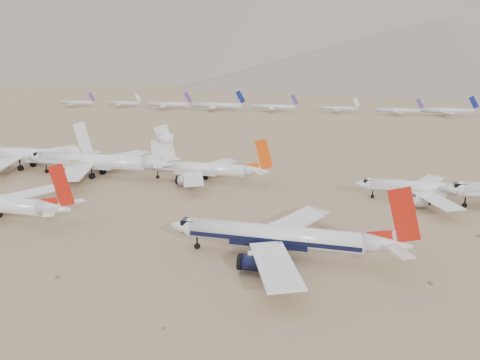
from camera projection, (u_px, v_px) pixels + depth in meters
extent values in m
plane|color=#80654A|center=(299.00, 272.00, 91.71)|extent=(7000.00, 7000.00, 0.00)
cylinder|color=white|center=(274.00, 235.00, 97.63)|extent=(36.70, 4.34, 4.34)
cube|color=black|center=(274.00, 237.00, 97.76)|extent=(35.96, 4.40, 0.98)
sphere|color=white|center=(192.00, 227.00, 102.43)|extent=(4.34, 4.34, 4.34)
cube|color=black|center=(189.00, 222.00, 102.32)|extent=(3.04, 2.82, 1.08)
cone|color=white|center=(388.00, 245.00, 91.61)|extent=(9.17, 4.34, 4.34)
cube|color=white|center=(275.00, 265.00, 85.04)|extent=(14.17, 22.33, 0.68)
cube|color=white|center=(399.00, 251.00, 87.07)|extent=(5.82, 7.62, 0.26)
cylinder|color=black|center=(254.00, 263.00, 90.38)|extent=(5.10, 3.12, 3.12)
cube|color=white|center=(297.00, 220.00, 109.10)|extent=(14.17, 22.33, 0.68)
cube|color=white|center=(397.00, 235.00, 94.96)|extent=(5.82, 7.62, 0.26)
cylinder|color=black|center=(273.00, 232.00, 107.24)|extent=(5.10, 3.12, 3.12)
cube|color=#B3190D|center=(404.00, 215.00, 89.43)|extent=(6.95, 0.35, 11.46)
cylinder|color=black|center=(197.00, 246.00, 103.19)|extent=(1.30, 0.54, 1.30)
cylinder|color=black|center=(278.00, 260.00, 95.37)|extent=(1.82, 1.08, 1.82)
cylinder|color=black|center=(284.00, 249.00, 101.04)|extent=(1.82, 1.08, 1.82)
cone|color=white|center=(55.00, 208.00, 115.24)|extent=(8.75, 4.20, 4.20)
cube|color=white|center=(50.00, 212.00, 110.89)|extent=(5.56, 7.27, 0.25)
cube|color=white|center=(26.00, 194.00, 131.96)|extent=(13.52, 21.31, 0.65)
cube|color=white|center=(71.00, 202.00, 118.44)|extent=(5.56, 7.27, 0.25)
cylinder|color=silver|center=(3.00, 203.00, 130.19)|extent=(4.86, 3.02, 3.02)
cube|color=#B3190D|center=(61.00, 185.00, 113.15)|extent=(6.64, 0.34, 10.93)
sphere|color=white|center=(462.00, 189.00, 132.29)|extent=(4.61, 4.61, 4.61)
cube|color=black|center=(460.00, 185.00, 132.17)|extent=(3.23, 3.00, 1.15)
cylinder|color=black|center=(465.00, 205.00, 133.10)|extent=(1.38, 0.58, 1.38)
cylinder|color=white|center=(424.00, 188.00, 137.88)|extent=(30.98, 3.76, 3.76)
cube|color=silver|center=(424.00, 189.00, 137.99)|extent=(30.36, 3.82, 0.85)
sphere|color=white|center=(370.00, 184.00, 141.94)|extent=(3.76, 3.76, 3.76)
cube|color=black|center=(368.00, 181.00, 141.84)|extent=(2.64, 2.45, 0.94)
cube|color=white|center=(437.00, 200.00, 127.21)|extent=(11.96, 18.85, 0.58)
cylinder|color=silver|center=(420.00, 202.00, 131.73)|extent=(4.30, 2.71, 2.71)
cube|color=white|center=(429.00, 182.00, 147.62)|extent=(11.96, 18.85, 0.58)
cylinder|color=silver|center=(415.00, 188.00, 146.06)|extent=(4.30, 2.71, 2.71)
cylinder|color=black|center=(372.00, 196.00, 142.59)|extent=(1.13, 0.47, 1.13)
cylinder|color=black|center=(429.00, 202.00, 135.93)|extent=(1.58, 0.94, 1.58)
cylinder|color=black|center=(427.00, 197.00, 140.85)|extent=(1.58, 0.94, 1.58)
cylinder|color=white|center=(199.00, 168.00, 161.99)|extent=(33.47, 4.09, 4.09)
cube|color=silver|center=(199.00, 170.00, 162.11)|extent=(32.80, 4.15, 0.92)
sphere|color=white|center=(155.00, 165.00, 166.37)|extent=(4.09, 4.09, 4.09)
cube|color=black|center=(153.00, 162.00, 166.26)|extent=(2.86, 2.66, 1.02)
cone|color=white|center=(257.00, 171.00, 156.50)|extent=(8.37, 4.09, 4.09)
cube|color=white|center=(194.00, 178.00, 150.45)|extent=(12.92, 20.37, 0.63)
cube|color=white|center=(259.00, 172.00, 152.33)|extent=(5.31, 6.95, 0.25)
cylinder|color=silver|center=(185.00, 181.00, 155.34)|extent=(4.65, 2.94, 2.94)
cube|color=white|center=(217.00, 164.00, 172.52)|extent=(12.92, 20.37, 0.63)
cube|color=white|center=(264.00, 167.00, 159.57)|extent=(5.31, 6.95, 0.25)
cylinder|color=silver|center=(202.00, 170.00, 170.84)|extent=(4.65, 2.94, 2.94)
cube|color=#EA4609|center=(264.00, 154.00, 154.50)|extent=(6.34, 0.33, 10.45)
cylinder|color=black|center=(158.00, 177.00, 167.08)|extent=(1.23, 0.51, 1.23)
cylinder|color=black|center=(200.00, 181.00, 159.87)|extent=(1.72, 1.02, 1.72)
cylinder|color=black|center=(206.00, 177.00, 165.22)|extent=(1.72, 1.02, 1.72)
cylinder|color=white|center=(92.00, 161.00, 168.98)|extent=(42.30, 5.06, 5.06)
cube|color=silver|center=(92.00, 162.00, 169.13)|extent=(41.45, 5.14, 1.14)
sphere|color=white|center=(42.00, 158.00, 174.51)|extent=(5.06, 5.06, 5.06)
cube|color=black|center=(40.00, 154.00, 174.38)|extent=(3.55, 3.29, 1.27)
cone|color=white|center=(158.00, 164.00, 162.04)|extent=(10.57, 5.06, 5.06)
cube|color=white|center=(76.00, 173.00, 154.43)|extent=(16.34, 25.74, 0.79)
cube|color=white|center=(158.00, 165.00, 156.79)|extent=(6.71, 8.78, 0.30)
cylinder|color=silver|center=(70.00, 175.00, 160.60)|extent=(5.87, 3.65, 3.65)
cube|color=white|center=(121.00, 156.00, 182.23)|extent=(16.34, 25.74, 0.79)
cube|color=white|center=(170.00, 160.00, 165.90)|extent=(6.71, 8.78, 0.30)
cylinder|color=silver|center=(103.00, 163.00, 180.10)|extent=(5.87, 3.65, 3.65)
cube|color=white|center=(165.00, 143.00, 159.52)|extent=(8.02, 0.41, 13.21)
cylinder|color=white|center=(166.00, 139.00, 159.05)|extent=(5.29, 3.28, 3.28)
cylinder|color=black|center=(47.00, 171.00, 175.40)|extent=(1.52, 0.63, 1.52)
cylinder|color=black|center=(92.00, 176.00, 166.34)|extent=(2.13, 1.27, 2.13)
cylinder|color=black|center=(103.00, 172.00, 172.97)|extent=(2.13, 1.27, 2.13)
cylinder|color=white|center=(22.00, 154.00, 181.87)|extent=(40.62, 4.99, 4.99)
cube|color=silver|center=(22.00, 156.00, 182.02)|extent=(39.80, 5.07, 1.12)
cone|color=white|center=(78.00, 157.00, 175.21)|extent=(10.15, 4.99, 4.99)
cube|color=white|center=(1.00, 164.00, 167.85)|extent=(15.69, 24.72, 0.77)
cube|color=white|center=(75.00, 158.00, 170.15)|extent=(6.45, 8.43, 0.30)
cube|color=white|center=(53.00, 150.00, 194.66)|extent=(15.69, 24.72, 0.77)
cube|color=white|center=(90.00, 153.00, 178.93)|extent=(6.45, 8.43, 0.30)
cylinder|color=silver|center=(35.00, 157.00, 192.63)|extent=(5.64, 3.59, 3.59)
cube|color=white|center=(83.00, 138.00, 172.78)|extent=(7.70, 0.40, 12.68)
cylinder|color=black|center=(21.00, 168.00, 179.29)|extent=(2.10, 1.25, 2.10)
cylinder|color=black|center=(33.00, 164.00, 185.82)|extent=(2.10, 1.25, 2.10)
cylinder|color=silver|center=(77.00, 102.00, 451.25)|extent=(35.04, 3.46, 3.46)
cube|color=#57358A|center=(92.00, 97.00, 445.53)|extent=(6.98, 0.35, 8.79)
cube|color=silver|center=(71.00, 104.00, 442.90)|extent=(9.23, 16.13, 0.35)
cube|color=silver|center=(83.00, 102.00, 459.85)|extent=(9.23, 16.13, 0.35)
cylinder|color=silver|center=(124.00, 103.00, 446.31)|extent=(32.54, 3.22, 3.22)
cube|color=white|center=(138.00, 98.00, 441.00)|extent=(6.48, 0.32, 8.16)
cube|color=silver|center=(119.00, 104.00, 438.55)|extent=(8.57, 14.98, 0.32)
cube|color=silver|center=(128.00, 103.00, 454.30)|extent=(8.57, 14.98, 0.32)
cylinder|color=silver|center=(168.00, 104.00, 426.81)|extent=(41.07, 4.06, 4.06)
cube|color=#57358A|center=(188.00, 97.00, 420.11)|extent=(8.18, 0.41, 10.30)
cube|color=silver|center=(163.00, 106.00, 417.02)|extent=(10.82, 18.91, 0.41)
cube|color=silver|center=(173.00, 104.00, 436.90)|extent=(10.82, 18.91, 0.41)
cylinder|color=silver|center=(217.00, 105.00, 414.26)|extent=(46.06, 4.55, 4.55)
cube|color=navy|center=(240.00, 97.00, 406.73)|extent=(9.17, 0.46, 11.55)
cube|color=silver|center=(213.00, 107.00, 403.27)|extent=(12.14, 21.21, 0.46)
cube|color=silver|center=(221.00, 105.00, 425.56)|extent=(12.14, 21.21, 0.46)
cylinder|color=silver|center=(274.00, 107.00, 404.18)|extent=(38.05, 3.76, 3.76)
cube|color=#57358A|center=(294.00, 100.00, 397.97)|extent=(7.58, 0.38, 9.55)
cube|color=silver|center=(271.00, 108.00, 395.11)|extent=(10.03, 17.52, 0.38)
cube|color=silver|center=(276.00, 106.00, 413.53)|extent=(10.03, 17.52, 0.38)
cylinder|color=silver|center=(338.00, 108.00, 393.25)|extent=(31.40, 3.10, 3.10)
cube|color=white|center=(356.00, 102.00, 388.12)|extent=(6.25, 0.31, 7.88)
cube|color=silver|center=(337.00, 110.00, 385.76)|extent=(8.27, 14.46, 0.31)
cube|color=silver|center=(339.00, 108.00, 400.96)|extent=(8.27, 14.46, 0.31)
cylinder|color=silver|center=(398.00, 110.00, 373.76)|extent=(34.33, 3.39, 3.39)
cube|color=#57358A|center=(420.00, 104.00, 368.15)|extent=(6.84, 0.34, 8.61)
cube|color=silver|center=(398.00, 112.00, 365.58)|extent=(9.04, 15.80, 0.34)
cube|color=silver|center=(397.00, 110.00, 382.19)|extent=(9.04, 15.80, 0.34)
cylinder|color=silver|center=(446.00, 111.00, 368.90)|extent=(41.13, 4.07, 4.07)
cube|color=navy|center=(474.00, 102.00, 362.18)|extent=(8.19, 0.41, 10.32)
cube|color=silver|center=(448.00, 113.00, 359.09)|extent=(10.84, 18.94, 0.41)
cube|color=silver|center=(444.00, 110.00, 378.99)|extent=(10.84, 18.94, 0.41)
cone|color=slate|center=(58.00, 24.00, 1989.70)|extent=(3024.00, 3024.00, 420.00)
cone|color=slate|center=(148.00, 34.00, 1723.58)|extent=(1800.00, 1800.00, 300.00)
cone|color=slate|center=(289.00, 9.00, 1693.78)|extent=(2444.00, 2444.00, 470.00)
cone|color=slate|center=(442.00, 37.00, 1394.11)|extent=(1824.00, 1824.00, 240.00)
cone|color=slate|center=(108.00, 62.00, 1291.95)|extent=(855.00, 855.00, 95.00)
cone|color=slate|center=(439.00, 51.00, 1063.96)|extent=(1260.00, 1260.00, 140.00)
ellipsoid|color=brown|center=(29.00, 200.00, 139.37)|extent=(1.12, 1.12, 0.62)
ellipsoid|color=brown|center=(57.00, 276.00, 89.27)|extent=(0.84, 0.84, 0.46)
ellipsoid|color=brown|center=(183.00, 232.00, 113.07)|extent=(0.98, 0.98, 0.54)
ellipsoid|color=brown|center=(431.00, 283.00, 86.76)|extent=(0.84, 0.84, 0.46)
ellipsoid|color=brown|center=(479.00, 236.00, 110.55)|extent=(0.98, 0.98, 0.54)
ellipsoid|color=brown|center=(163.00, 328.00, 71.99)|extent=(0.51, 0.51, 0.28)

